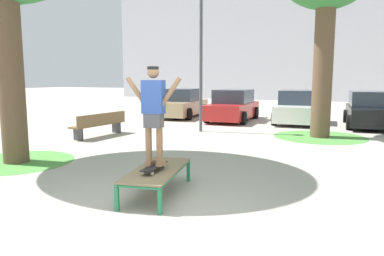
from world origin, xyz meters
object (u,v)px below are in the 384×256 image
at_px(car_tan, 182,104).
at_px(car_red, 233,106).
at_px(skate_box, 157,171).
at_px(park_bench, 100,124).
at_px(skateboard, 154,166).
at_px(car_black, 370,110).
at_px(car_white, 298,108).
at_px(light_post, 201,30).
at_px(skater, 154,109).

xyz_separation_m(car_tan, car_red, (2.99, -0.49, 0.00)).
height_order(skate_box, park_bench, park_bench).
relative_size(car_tan, park_bench, 1.79).
height_order(skateboard, park_bench, park_bench).
xyz_separation_m(car_black, park_bench, (-8.78, -6.83, -0.24)).
height_order(car_red, car_white, same).
height_order(car_tan, light_post, light_post).
bearing_deg(park_bench, light_post, 42.81).
height_order(skate_box, car_white, car_white).
bearing_deg(car_black, car_tan, 178.56).
distance_m(skate_box, car_white, 11.79).
distance_m(skateboard, car_white, 11.92).
xyz_separation_m(car_tan, car_black, (8.98, -0.23, 0.00)).
relative_size(car_white, light_post, 0.73).
xyz_separation_m(skate_box, park_bench, (-5.06, 4.75, 0.03)).
height_order(car_white, park_bench, car_white).
bearing_deg(car_red, skateboard, -78.65).
distance_m(skater, car_tan, 13.08).
xyz_separation_m(park_bench, light_post, (2.79, 2.58, 3.38)).
bearing_deg(car_white, skateboard, -93.34).
bearing_deg(car_red, light_post, -90.06).
bearing_deg(skater, park_bench, 136.19).
xyz_separation_m(skater, car_red, (-2.30, 11.45, -0.84)).
distance_m(car_red, light_post, 5.07).
relative_size(car_red, light_post, 0.73).
height_order(skate_box, car_red, car_red).
bearing_deg(light_post, car_white, 55.93).
xyz_separation_m(car_black, light_post, (-5.99, -4.24, 3.13)).
height_order(skateboard, car_tan, car_tan).
bearing_deg(skate_box, car_red, 101.35).
bearing_deg(park_bench, car_red, 66.96).
bearing_deg(car_red, skater, -78.65).
relative_size(skateboard, park_bench, 0.34).
relative_size(skater, light_post, 0.29).
height_order(skater, car_tan, skater).
bearing_deg(car_white, car_black, -3.53).
xyz_separation_m(skateboard, light_post, (-2.30, 7.47, 3.29)).
height_order(skater, car_black, skater).
distance_m(park_bench, light_post, 5.09).
distance_m(skate_box, car_red, 11.55).
bearing_deg(skate_box, car_white, 86.49).
xyz_separation_m(skateboard, car_white, (0.69, 11.90, 0.15)).
xyz_separation_m(skateboard, skater, (-0.00, 0.00, 0.99)).
xyz_separation_m(car_red, park_bench, (-2.79, -6.57, -0.24)).
height_order(skateboard, car_black, car_black).
relative_size(skateboard, car_black, 0.19).
height_order(skater, light_post, light_post).
bearing_deg(skateboard, car_tan, 113.91).
bearing_deg(skateboard, skate_box, 101.54).
bearing_deg(car_tan, park_bench, -88.36).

